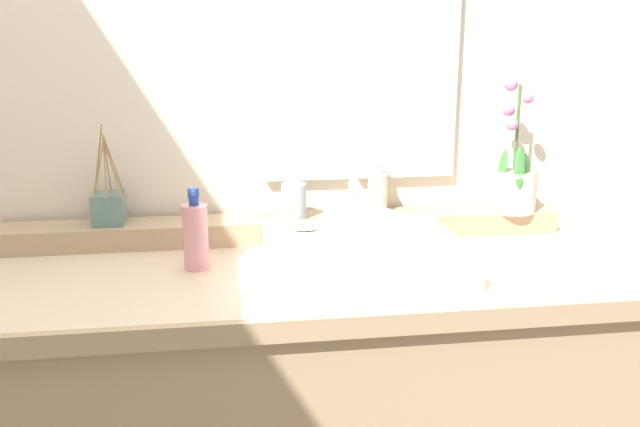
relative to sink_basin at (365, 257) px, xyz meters
The scene contains 10 objects.
wall_back 0.64m from the sink_basin, 110.29° to the left, with size 3.16×0.20×2.70m, color beige.
back_ledge 0.30m from the sink_basin, 122.12° to the left, with size 1.40×0.11×0.06m, color tan.
sink_basin is the anchor object (origin of this frame).
soap_bar 0.16m from the sink_basin, 137.54° to the left, with size 0.07×0.04×0.02m, color beige.
potted_plant 0.50m from the sink_basin, 28.40° to the left, with size 0.12×0.13×0.34m.
soap_dispenser 0.29m from the sink_basin, 71.89° to the left, with size 0.05×0.05×0.14m.
tumbler_cup 0.28m from the sink_basin, 118.32° to the left, with size 0.06×0.06×0.09m, color #91A2A1.
reed_diffuser 0.63m from the sink_basin, 156.02° to the left, with size 0.08×0.08×0.24m.
lotion_bottle 0.37m from the sink_basin, behind, with size 0.05×0.06×0.18m.
mirror 0.53m from the sink_basin, 81.02° to the left, with size 0.49×0.02×0.63m, color silver.
Camera 1 is at (-0.15, -1.48, 1.41)m, focal length 40.10 mm.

